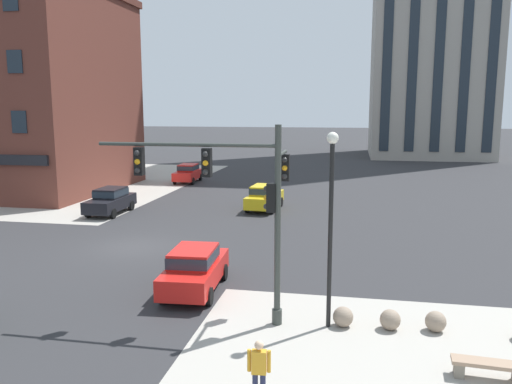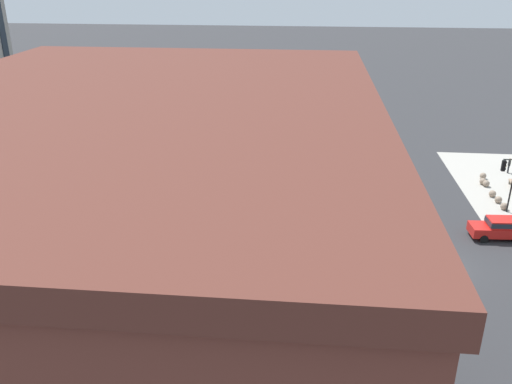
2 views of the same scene
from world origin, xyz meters
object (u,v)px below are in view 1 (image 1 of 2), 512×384
bollard_sphere_curb_c (436,322)px  car_main_northbound_far (188,172)px  car_main_northbound_near (264,196)px  bench_near_signal (489,368)px  traffic_signal_main (243,197)px  pedestrian_by_lamp (259,369)px  bollard_sphere_curb_a (343,317)px  car_main_southbound_near (195,268)px  street_lamp_corner_near (331,209)px  car_cross_westbound (110,200)px  bollard_sphere_curb_b (390,320)px

bollard_sphere_curb_c → car_main_northbound_far: (-17.72, 29.54, 0.60)m
car_main_northbound_near → bench_near_signal: bearing=-65.7°
traffic_signal_main → pedestrian_by_lamp: bearing=-73.8°
traffic_signal_main → bollard_sphere_curb_c: 7.11m
bollard_sphere_curb_a → pedestrian_by_lamp: pedestrian_by_lamp is taller
car_main_southbound_near → traffic_signal_main: bearing=-42.8°
bollard_sphere_curb_c → bench_near_signal: bearing=-72.1°
bollard_sphere_curb_c → car_main_northbound_near: bearing=115.3°
bollard_sphere_curb_a → street_lamp_corner_near: size_ratio=0.10×
bench_near_signal → car_cross_westbound: size_ratio=0.42×
bollard_sphere_curb_b → bollard_sphere_curb_c: (1.37, 0.12, 0.00)m
car_main_northbound_near → street_lamp_corner_near: bearing=-74.0°
car_cross_westbound → bollard_sphere_curb_c: bearing=-39.3°
bollard_sphere_curb_a → car_main_southbound_near: (-5.57, 2.19, 0.60)m
bollard_sphere_curb_c → bollard_sphere_curb_b: bearing=-174.9°
bollard_sphere_curb_b → street_lamp_corner_near: size_ratio=0.10×
pedestrian_by_lamp → street_lamp_corner_near: (1.37, 4.66, 2.88)m
street_lamp_corner_near → car_main_southbound_near: (-5.11, 2.30, -2.87)m
pedestrian_by_lamp → car_main_southbound_near: 7.90m
bollard_sphere_curb_c → car_main_southbound_near: size_ratio=0.14×
traffic_signal_main → street_lamp_corner_near: (2.75, -0.11, -0.29)m
bollard_sphere_curb_b → bollard_sphere_curb_a: bearing=-178.2°
bench_near_signal → car_main_northbound_far: size_ratio=0.41×
traffic_signal_main → bollard_sphere_curb_c: (6.03, 0.16, -3.75)m
bollard_sphere_curb_b → pedestrian_by_lamp: (-3.27, -4.81, 0.58)m
street_lamp_corner_near → car_main_northbound_near: size_ratio=1.36×
bench_near_signal → car_main_northbound_far: car_main_northbound_far is taller
street_lamp_corner_near → traffic_signal_main: bearing=177.7°
traffic_signal_main → car_main_northbound_near: (-2.48, 18.19, -3.16)m
bollard_sphere_curb_b → car_main_northbound_far: bearing=118.9°
bench_near_signal → car_main_southbound_near: (-9.28, 4.77, 0.59)m
bench_near_signal → street_lamp_corner_near: (-4.16, 2.47, 3.46)m
car_main_southbound_near → car_cross_westbound: bearing=127.3°
car_main_southbound_near → bollard_sphere_curb_a: bearing=-21.5°
traffic_signal_main → car_main_northbound_far: 32.07m
car_main_northbound_far → car_main_southbound_near: bearing=-71.3°
bollard_sphere_curb_c → car_main_northbound_far: car_main_northbound_far is taller
bollard_sphere_curb_b → bollard_sphere_curb_c: size_ratio=1.00×
pedestrian_by_lamp → car_main_southbound_near: bearing=118.3°
traffic_signal_main → pedestrian_by_lamp: size_ratio=4.01×
bollard_sphere_curb_c → car_cross_westbound: (-18.16, 14.84, 0.60)m
bollard_sphere_curb_a → pedestrian_by_lamp: size_ratio=0.41×
bollard_sphere_curb_a → bollard_sphere_curb_c: bearing=3.4°
pedestrian_by_lamp → car_cross_westbound: size_ratio=0.36×
bollard_sphere_curb_a → bollard_sphere_curb_c: size_ratio=1.00×
pedestrian_by_lamp → car_main_northbound_near: bearing=99.6°
car_main_northbound_near → car_cross_westbound: (-9.65, -3.19, 0.00)m
street_lamp_corner_near → car_main_northbound_near: street_lamp_corner_near is taller
traffic_signal_main → car_main_northbound_near: traffic_signal_main is taller
car_cross_westbound → car_main_northbound_near: bearing=18.3°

